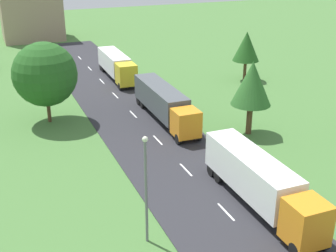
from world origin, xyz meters
The scene contains 8 objects.
truck_second centered at (2.58, 31.06, 2.15)m, with size 2.56×12.71×3.63m.
truck_third centered at (2.65, 49.71, 2.08)m, with size 2.65×13.68×3.51m.
truck_fourth centered at (2.40, 67.20, 2.04)m, with size 2.70×12.21×3.40m.
lamppost_second centered at (-6.40, 30.24, 4.21)m, with size 0.36×0.36×7.49m.
tree_oak centered at (9.25, 43.05, 5.30)m, with size 3.99×3.99×7.55m.
tree_maple centered at (18.88, 59.65, 4.81)m, with size 3.67×3.67×6.86m.
tree_elm centered at (-9.05, 54.11, 5.32)m, with size 6.80×6.80×8.72m.
distant_building centered at (-5.13, 100.89, 4.96)m, with size 11.35×9.83×9.91m, color #9E846B.
Camera 1 is at (-14.38, 7.28, 18.19)m, focal length 47.83 mm.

